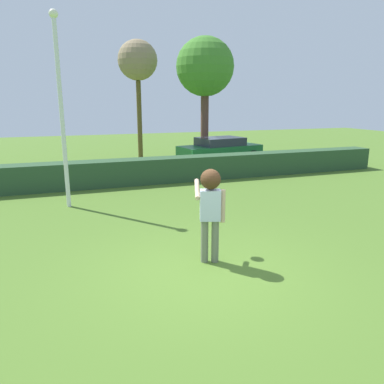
{
  "coord_description": "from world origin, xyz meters",
  "views": [
    {
      "loc": [
        -2.29,
        -5.68,
        2.99
      ],
      "look_at": [
        0.25,
        1.4,
        1.15
      ],
      "focal_mm": 34.53,
      "sensor_mm": 36.0,
      "label": 1
    }
  ],
  "objects_px": {
    "parked_car_green": "(220,149)",
    "maple_tree": "(138,62)",
    "lamppost": "(61,102)",
    "frisbee": "(210,183)",
    "person": "(210,202)",
    "willow_tree": "(205,68)"
  },
  "relations": [
    {
      "from": "parked_car_green",
      "to": "maple_tree",
      "type": "relative_size",
      "value": 0.73
    },
    {
      "from": "lamppost",
      "to": "parked_car_green",
      "type": "xyz_separation_m",
      "value": [
        7.54,
        6.07,
        -2.3
      ]
    },
    {
      "from": "frisbee",
      "to": "parked_car_green",
      "type": "distance_m",
      "value": 11.53
    },
    {
      "from": "person",
      "to": "frisbee",
      "type": "distance_m",
      "value": 0.69
    },
    {
      "from": "lamppost",
      "to": "frisbee",
      "type": "bearing_deg",
      "value": -58.5
    },
    {
      "from": "person",
      "to": "lamppost",
      "type": "xyz_separation_m",
      "value": [
        -2.42,
        4.97,
        1.8
      ]
    },
    {
      "from": "frisbee",
      "to": "maple_tree",
      "type": "distance_m",
      "value": 13.4
    },
    {
      "from": "person",
      "to": "willow_tree",
      "type": "height_order",
      "value": "willow_tree"
    },
    {
      "from": "lamppost",
      "to": "willow_tree",
      "type": "height_order",
      "value": "willow_tree"
    },
    {
      "from": "lamppost",
      "to": "willow_tree",
      "type": "xyz_separation_m",
      "value": [
        7.18,
        7.3,
        1.68
      ]
    },
    {
      "from": "frisbee",
      "to": "parked_car_green",
      "type": "bearing_deg",
      "value": 64.96
    },
    {
      "from": "person",
      "to": "maple_tree",
      "type": "distance_m",
      "value": 14.07
    },
    {
      "from": "willow_tree",
      "to": "lamppost",
      "type": "bearing_deg",
      "value": -134.52
    },
    {
      "from": "parked_car_green",
      "to": "willow_tree",
      "type": "relative_size",
      "value": 0.71
    },
    {
      "from": "person",
      "to": "parked_car_green",
      "type": "xyz_separation_m",
      "value": [
        5.13,
        11.04,
        -0.5
      ]
    },
    {
      "from": "lamppost",
      "to": "parked_car_green",
      "type": "bearing_deg",
      "value": 38.82
    },
    {
      "from": "parked_car_green",
      "to": "lamppost",
      "type": "bearing_deg",
      "value": -141.18
    },
    {
      "from": "person",
      "to": "willow_tree",
      "type": "bearing_deg",
      "value": 68.79
    },
    {
      "from": "maple_tree",
      "to": "willow_tree",
      "type": "bearing_deg",
      "value": -20.33
    },
    {
      "from": "parked_car_green",
      "to": "maple_tree",
      "type": "xyz_separation_m",
      "value": [
        -3.58,
        2.42,
        4.28
      ]
    },
    {
      "from": "frisbee",
      "to": "maple_tree",
      "type": "bearing_deg",
      "value": 84.28
    },
    {
      "from": "maple_tree",
      "to": "parked_car_green",
      "type": "bearing_deg",
      "value": -34.06
    }
  ]
}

